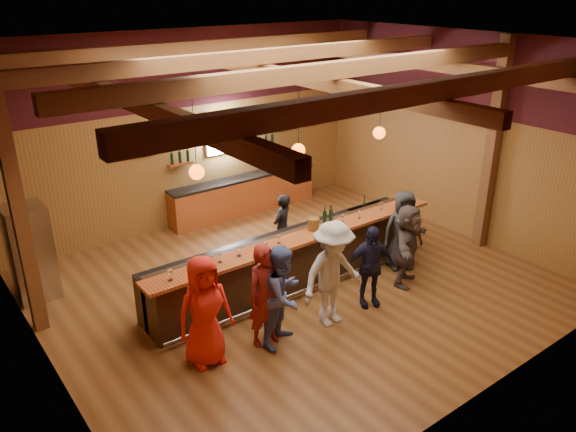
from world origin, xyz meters
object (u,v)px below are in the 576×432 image
at_px(customer_navy, 370,266).
at_px(customer_brown, 407,245).
at_px(bar_counter, 293,258).
at_px(customer_denim, 283,295).
at_px(customer_redvest, 266,296).
at_px(customer_orange, 205,311).
at_px(customer_white, 332,274).
at_px(stainless_fridge, 31,252).
at_px(bottle_a, 331,216).
at_px(customer_dark, 403,230).
at_px(ice_bucket, 313,224).
at_px(back_bar_cabinet, 244,195).
at_px(bartender, 282,227).

bearing_deg(customer_navy, customer_brown, 30.99).
bearing_deg(bar_counter, customer_denim, -132.27).
bearing_deg(customer_denim, customer_brown, -21.43).
bearing_deg(customer_redvest, customer_orange, 173.84).
bearing_deg(customer_white, stainless_fridge, 132.03).
bearing_deg(bottle_a, customer_denim, -148.66).
height_order(bar_counter, bottle_a, bottle_a).
bearing_deg(customer_white, bottle_a, 48.49).
height_order(customer_redvest, customer_dark, customer_redvest).
xyz_separation_m(bar_counter, customer_brown, (1.70, -1.32, 0.29)).
xyz_separation_m(stainless_fridge, customer_denim, (2.81, -3.89, -0.04)).
bearing_deg(ice_bucket, customer_dark, -18.09).
bearing_deg(customer_navy, ice_bucket, 127.25).
relative_size(bar_counter, customer_dark, 3.83).
xyz_separation_m(customer_redvest, customer_white, (1.21, -0.20, 0.07)).
distance_m(bar_counter, ice_bucket, 0.80).
relative_size(back_bar_cabinet, customer_brown, 2.47).
distance_m(customer_dark, ice_bucket, 1.97).
height_order(bar_counter, ice_bucket, ice_bucket).
distance_m(customer_orange, bartender, 3.61).
bearing_deg(bartender, customer_navy, 70.34).
height_order(stainless_fridge, customer_brown, stainless_fridge).
distance_m(customer_redvest, customer_navy, 2.15).
bearing_deg(customer_navy, customer_dark, 46.70).
height_order(bar_counter, customer_white, customer_white).
distance_m(customer_brown, bartender, 2.59).
height_order(back_bar_cabinet, bottle_a, bottle_a).
xyz_separation_m(stainless_fridge, bottle_a, (4.89, -2.62, 0.35)).
bearing_deg(customer_brown, bar_counter, 112.35).
distance_m(customer_white, customer_navy, 0.94).
xyz_separation_m(stainless_fridge, customer_dark, (6.26, -3.27, -0.08)).
relative_size(back_bar_cabinet, customer_white, 2.13).
distance_m(customer_redvest, customer_brown, 3.26).
distance_m(stainless_fridge, customer_brown, 6.94).
height_order(stainless_fridge, customer_dark, stainless_fridge).
distance_m(stainless_fridge, customer_denim, 4.80).
xyz_separation_m(customer_denim, customer_brown, (3.01, 0.11, -0.05)).
distance_m(customer_orange, customer_white, 2.25).
relative_size(customer_brown, customer_dark, 0.98).
bearing_deg(back_bar_cabinet, customer_denim, -116.44).
bearing_deg(stainless_fridge, customer_dark, -27.57).
bearing_deg(customer_denim, bottle_a, 7.75).
xyz_separation_m(customer_brown, bartender, (-1.30, 2.24, -0.08)).
bearing_deg(customer_dark, back_bar_cabinet, 130.55).
xyz_separation_m(ice_bucket, bottle_a, (0.47, 0.05, 0.03)).
xyz_separation_m(customer_denim, bottle_a, (2.08, 1.27, 0.40)).
bearing_deg(customer_navy, back_bar_cabinet, 107.52).
relative_size(customer_white, customer_navy, 1.22).
relative_size(bar_counter, customer_orange, 3.53).
relative_size(customer_dark, ice_bucket, 7.05).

